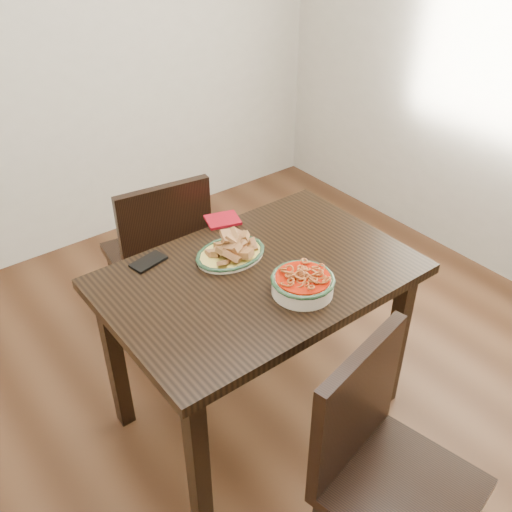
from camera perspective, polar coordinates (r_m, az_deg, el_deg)
floor at (r=2.63m, az=-0.28°, el=-14.76°), size 3.50×3.50×0.00m
wall_back at (r=3.35m, az=-20.20°, el=20.71°), size 3.50×0.10×2.60m
dining_table at (r=2.17m, az=0.32°, el=-3.83°), size 1.14×0.76×0.75m
chair_far at (r=2.70m, az=-9.51°, el=0.40°), size 0.47×0.47×0.89m
chair_near at (r=1.88m, az=12.38°, el=-19.36°), size 0.50×0.50×0.89m
fish_plate at (r=2.17m, az=-2.59°, el=0.91°), size 0.28×0.22×0.11m
noodle_bowl at (r=1.99m, az=4.70°, el=-2.62°), size 0.23×0.23×0.08m
smartphone at (r=2.19m, az=-10.70°, el=-0.56°), size 0.15×0.10×0.01m
napkin at (r=2.41m, az=-3.36°, el=3.63°), size 0.16×0.15×0.01m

